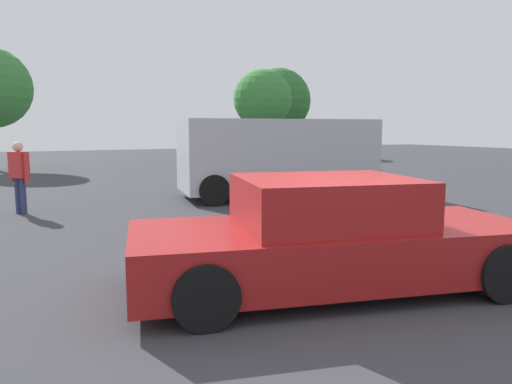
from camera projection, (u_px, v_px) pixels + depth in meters
name	position (u px, v px, depth m)	size (l,w,h in m)	color
ground_plane	(322.00, 293.00, 5.49)	(80.00, 80.00, 0.00)	#38383D
sedan_foreground	(331.00, 238.00, 5.60)	(4.90, 2.80, 1.30)	maroon
dog	(244.00, 223.00, 8.14)	(0.32, 0.66, 0.45)	beige
van_white	(277.00, 155.00, 13.12)	(5.42, 2.96, 2.10)	#B2B7C1
pedestrian	(19.00, 172.00, 10.50)	(0.42, 0.49, 1.58)	navy
tree_back_center	(263.00, 99.00, 26.14)	(3.17, 3.17, 5.04)	brown
tree_back_right	(279.00, 101.00, 32.92)	(4.36, 4.36, 5.95)	brown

